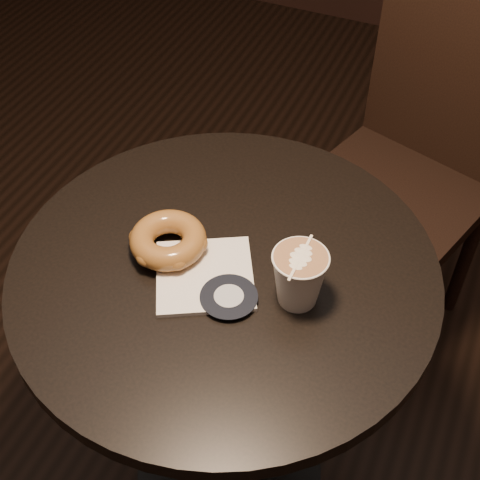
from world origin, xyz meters
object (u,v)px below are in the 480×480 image
(chair, at_px, (421,141))
(cafe_table, at_px, (226,337))
(pastry_bag, at_px, (205,275))
(doughnut, at_px, (168,240))
(latte_cup, at_px, (299,278))

(chair, bearing_deg, cafe_table, -87.79)
(cafe_table, relative_size, chair, 0.74)
(pastry_bag, relative_size, doughnut, 1.21)
(cafe_table, relative_size, doughnut, 5.97)
(pastry_bag, height_order, latte_cup, latte_cup)
(chair, distance_m, latte_cup, 0.75)
(chair, xyz_separation_m, doughnut, (-0.29, -0.71, 0.21))
(doughnut, bearing_deg, cafe_table, 6.53)
(cafe_table, bearing_deg, latte_cup, -7.68)
(chair, relative_size, doughnut, 8.10)
(cafe_table, xyz_separation_m, chair, (0.20, 0.70, 0.02))
(chair, bearing_deg, pastry_bag, -88.28)
(chair, bearing_deg, latte_cup, -77.16)
(chair, distance_m, pastry_bag, 0.79)
(cafe_table, distance_m, chair, 0.72)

